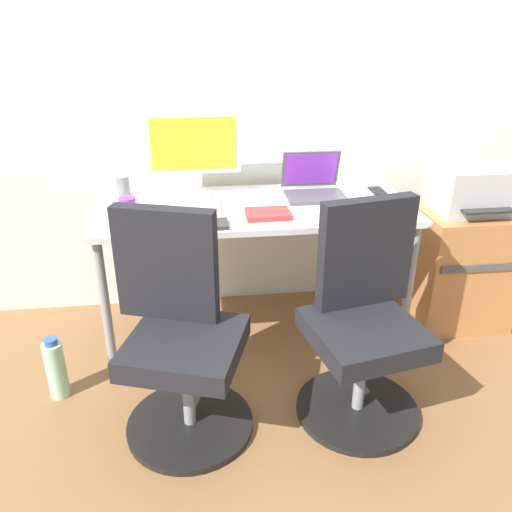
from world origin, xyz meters
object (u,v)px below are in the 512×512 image
office_chair_right (363,324)px  water_bottle_on_floor (56,369)px  office_chair_left (180,337)px  printer (471,188)px  side_cabinet (457,264)px  open_laptop (313,185)px  desktop_monitor (194,149)px  coffee_mug (128,207)px

office_chair_right → water_bottle_on_floor: size_ratio=3.03×
office_chair_left → printer: office_chair_left is taller
office_chair_left → side_cabinet: 1.69m
water_bottle_on_floor → open_laptop: open_laptop is taller
water_bottle_on_floor → open_laptop: size_ratio=1.00×
office_chair_right → printer: (0.78, 0.68, 0.36)m
side_cabinet → printer: (-0.00, -0.00, 0.45)m
water_bottle_on_floor → office_chair_right: bearing=-9.5°
side_cabinet → open_laptop: 0.96m
desktop_monitor → office_chair_left: bearing=-96.6°
desktop_monitor → coffee_mug: size_ratio=5.22×
printer → coffee_mug: size_ratio=4.35×
water_bottle_on_floor → desktop_monitor: 1.25m
printer → side_cabinet: bearing=90.0°
printer → water_bottle_on_floor: printer is taller
office_chair_left → printer: size_ratio=2.35×
printer → open_laptop: size_ratio=1.29×
desktop_monitor → office_chair_right: bearing=-51.8°
side_cabinet → office_chair_right: bearing=-138.8°
printer → desktop_monitor: desktop_monitor is taller
office_chair_left → water_bottle_on_floor: office_chair_left is taller
coffee_mug → printer: bearing=3.3°
office_chair_left → desktop_monitor: 1.03m
desktop_monitor → open_laptop: desktop_monitor is taller
printer → water_bottle_on_floor: size_ratio=1.29×
side_cabinet → desktop_monitor: size_ratio=1.38×
office_chair_right → open_laptop: 0.87m
open_laptop → coffee_mug: 0.97m
printer → desktop_monitor: size_ratio=0.83×
office_chair_left → water_bottle_on_floor: (-0.58, 0.23, -0.28)m
office_chair_left → coffee_mug: 0.72m
side_cabinet → printer: bearing=-90.0°
printer → coffee_mug: 1.78m
office_chair_right → water_bottle_on_floor: 1.40m
side_cabinet → printer: 0.45m
side_cabinet → open_laptop: size_ratio=2.14×
open_laptop → coffee_mug: size_ratio=3.37×
office_chair_left → desktop_monitor: bearing=83.4°
office_chair_right → printer: 1.09m
desktop_monitor → open_laptop: bearing=-6.8°
side_cabinet → office_chair_left: bearing=-156.3°
desktop_monitor → open_laptop: 0.65m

